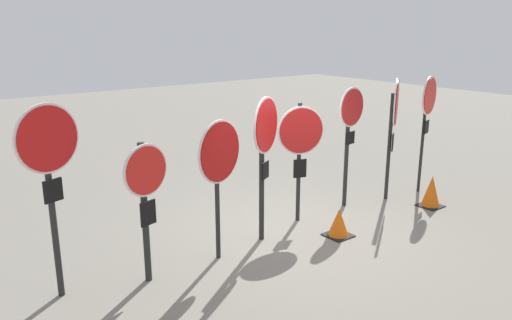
# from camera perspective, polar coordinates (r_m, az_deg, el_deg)

# --- Properties ---
(ground_plane) EXTENTS (40.00, 40.00, 0.00)m
(ground_plane) POSITION_cam_1_polar(r_m,az_deg,el_deg) (8.58, 4.04, -8.19)
(ground_plane) COLOR gray
(stop_sign_0) EXTENTS (0.82, 0.30, 2.52)m
(stop_sign_0) POSITION_cam_1_polar(r_m,az_deg,el_deg) (6.49, -22.56, -0.27)
(stop_sign_0) COLOR black
(stop_sign_0) RESTS_ON ground
(stop_sign_1) EXTENTS (0.69, 0.22, 1.95)m
(stop_sign_1) POSITION_cam_1_polar(r_m,az_deg,el_deg) (6.68, -12.51, -3.39)
(stop_sign_1) COLOR black
(stop_sign_1) RESTS_ON ground
(stop_sign_2) EXTENTS (0.88, 0.33, 2.12)m
(stop_sign_2) POSITION_cam_1_polar(r_m,az_deg,el_deg) (7.13, -4.21, -0.04)
(stop_sign_2) COLOR black
(stop_sign_2) RESTS_ON ground
(stop_sign_3) EXTENTS (0.79, 0.45, 2.35)m
(stop_sign_3) POSITION_cam_1_polar(r_m,az_deg,el_deg) (7.75, 1.02, 2.11)
(stop_sign_3) COLOR black
(stop_sign_3) RESTS_ON ground
(stop_sign_4) EXTENTS (0.79, 0.33, 2.13)m
(stop_sign_4) POSITION_cam_1_polar(r_m,az_deg,el_deg) (8.58, 5.10, 2.24)
(stop_sign_4) COLOR black
(stop_sign_4) RESTS_ON ground
(stop_sign_5) EXTENTS (0.73, 0.18, 2.30)m
(stop_sign_5) POSITION_cam_1_polar(r_m,az_deg,el_deg) (9.44, 10.70, 4.11)
(stop_sign_5) COLOR black
(stop_sign_5) RESTS_ON ground
(stop_sign_6) EXTENTS (0.78, 0.54, 2.43)m
(stop_sign_6) POSITION_cam_1_polar(r_m,az_deg,el_deg) (10.02, 15.55, 5.12)
(stop_sign_6) COLOR black
(stop_sign_6) RESTS_ON ground
(stop_sign_7) EXTENTS (0.76, 0.26, 2.42)m
(stop_sign_7) POSITION_cam_1_polar(r_m,az_deg,el_deg) (10.67, 19.05, 5.72)
(stop_sign_7) COLOR black
(stop_sign_7) RESTS_ON ground
(traffic_cone_0) EXTENTS (0.42, 0.42, 0.47)m
(traffic_cone_0) POSITION_cam_1_polar(r_m,az_deg,el_deg) (8.43, 9.43, -7.09)
(traffic_cone_0) COLOR black
(traffic_cone_0) RESTS_ON ground
(traffic_cone_1) EXTENTS (0.42, 0.42, 0.62)m
(traffic_cone_1) POSITION_cam_1_polar(r_m,az_deg,el_deg) (10.18, 19.41, -3.40)
(traffic_cone_1) COLOR black
(traffic_cone_1) RESTS_ON ground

